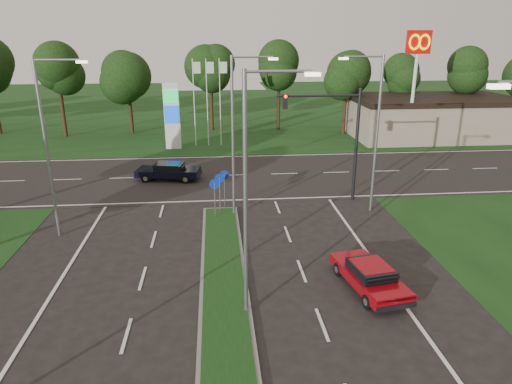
{
  "coord_description": "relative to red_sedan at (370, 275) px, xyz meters",
  "views": [
    {
      "loc": [
        -0.2,
        -8.84,
        10.0
      ],
      "look_at": [
        1.87,
        13.66,
        2.2
      ],
      "focal_mm": 32.0,
      "sensor_mm": 36.0,
      "label": 1
    }
  ],
  "objects": [
    {
      "name": "streetlight_median_near",
      "position": [
        -5.0,
        -1.3,
        4.47
      ],
      "size": [
        2.53,
        0.22,
        9.0
      ],
      "color": "gray",
      "rests_on": "ground"
    },
    {
      "name": "verge_far",
      "position": [
        -6.0,
        47.7,
        -0.61
      ],
      "size": [
        160.0,
        50.0,
        0.02
      ],
      "primitive_type": "cube",
      "color": "#143311",
      "rests_on": "ground"
    },
    {
      "name": "mcdonalds_sign",
      "position": [
        12.0,
        24.68,
        7.37
      ],
      "size": [
        2.2,
        0.47,
        10.4
      ],
      "color": "silver",
      "rests_on": "ground"
    },
    {
      "name": "traffic_signal",
      "position": [
        1.19,
        10.7,
        4.04
      ],
      "size": [
        5.1,
        0.42,
        7.0
      ],
      "color": "black",
      "rests_on": "ground"
    },
    {
      "name": "commercial_building",
      "position": [
        16.0,
        28.7,
        1.39
      ],
      "size": [
        16.0,
        9.0,
        4.0
      ],
      "primitive_type": "cube",
      "color": "gray",
      "rests_on": "ground"
    },
    {
      "name": "treeline_far",
      "position": [
        -5.9,
        32.64,
        6.22
      ],
      "size": [
        6.0,
        6.0,
        9.9
      ],
      "color": "black",
      "rests_on": "ground"
    },
    {
      "name": "streetlight_right_far",
      "position": [
        2.8,
        8.7,
        4.47
      ],
      "size": [
        2.53,
        0.22,
        9.0
      ],
      "rotation": [
        0.0,
        0.0,
        3.14
      ],
      "color": "gray",
      "rests_on": "ground"
    },
    {
      "name": "gas_pylon",
      "position": [
        -9.79,
        25.75,
        2.58
      ],
      "size": [
        5.8,
        1.26,
        8.0
      ],
      "color": "silver",
      "rests_on": "ground"
    },
    {
      "name": "median_signs",
      "position": [
        -6.0,
        9.1,
        1.1
      ],
      "size": [
        1.16,
        1.76,
        2.38
      ],
      "color": "gray",
      "rests_on": "ground"
    },
    {
      "name": "median_kerb",
      "position": [
        -6.0,
        -3.3,
        -0.55
      ],
      "size": [
        2.0,
        26.0,
        0.12
      ],
      "primitive_type": "cube",
      "color": "slate",
      "rests_on": "ground"
    },
    {
      "name": "navy_sedan",
      "position": [
        -9.61,
        16.07,
        0.05
      ],
      "size": [
        4.75,
        2.57,
        1.24
      ],
      "rotation": [
        0.0,
        0.0,
        1.4
      ],
      "color": "black",
      "rests_on": "ground"
    },
    {
      "name": "streetlight_left_far",
      "position": [
        -14.3,
        6.7,
        4.47
      ],
      "size": [
        2.53,
        0.22,
        9.0
      ],
      "color": "gray",
      "rests_on": "ground"
    },
    {
      "name": "streetlight_median_far",
      "position": [
        -5.0,
        8.7,
        4.47
      ],
      "size": [
        2.53,
        0.22,
        9.0
      ],
      "color": "gray",
      "rests_on": "ground"
    },
    {
      "name": "cross_road",
      "position": [
        -6.0,
        16.7,
        -0.61
      ],
      "size": [
        160.0,
        12.0,
        0.02
      ],
      "primitive_type": "cube",
      "color": "black",
      "rests_on": "ground"
    },
    {
      "name": "red_sedan",
      "position": [
        0.0,
        0.0,
        0.0
      ],
      "size": [
        2.38,
        4.37,
        1.14
      ],
      "rotation": [
        0.0,
        0.0,
        0.17
      ],
      "color": "maroon",
      "rests_on": "ground"
    }
  ]
}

